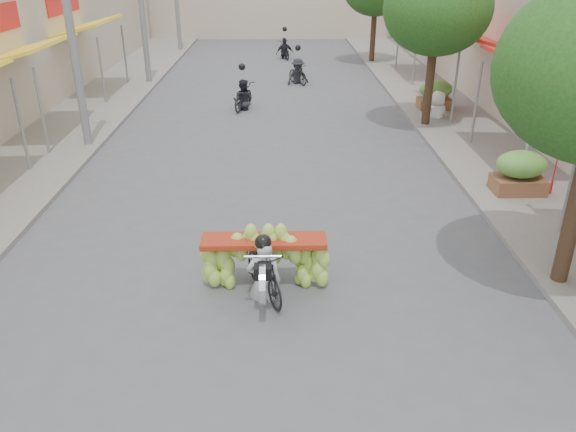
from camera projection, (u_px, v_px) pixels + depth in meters
The scene contains 12 objects.
sidewalk_left at pixel (69, 119), 19.81m from camera, with size 4.00×60.00×0.12m, color gray.
sidewalk_right at pixel (463, 117), 20.04m from camera, with size 4.00×60.00×0.12m, color gray.
utility_pole_mid at pixel (67, 7), 15.43m from camera, with size 0.60×0.24×8.00m.
street_tree_mid at pixel (437, 9), 17.51m from camera, with size 3.40×3.40×5.25m.
produce_crate_mid at pixel (521, 169), 13.42m from camera, with size 1.20×0.88×1.16m.
produce_crate_far at pixel (435, 92), 20.65m from camera, with size 1.20×0.88×1.16m.
banana_motorbike at pixel (264, 257), 9.63m from camera, with size 2.20×1.82×2.03m.
market_umbrella at pixel (568, 113), 11.25m from camera, with size 2.54×2.54×1.79m.
pedestrian at pixel (439, 91), 19.39m from camera, with size 1.03×0.79×1.84m.
bg_motorbike_a at pixel (243, 90), 20.95m from camera, with size 1.06×1.80×1.95m.
bg_motorbike_b at pixel (298, 64), 24.91m from camera, with size 1.19×1.57×1.95m.
bg_motorbike_c at pixel (285, 44), 30.83m from camera, with size 1.07×1.72×1.95m.
Camera 1 is at (0.40, -4.51, 5.44)m, focal length 35.00 mm.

